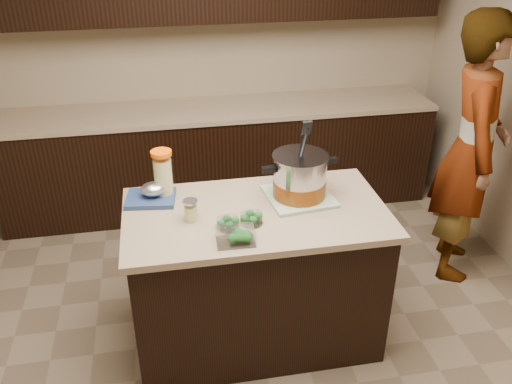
% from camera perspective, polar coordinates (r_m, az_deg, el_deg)
% --- Properties ---
extents(ground_plane, '(4.00, 4.00, 0.00)m').
position_cam_1_polar(ground_plane, '(3.54, 0.00, -14.62)').
color(ground_plane, brown).
rests_on(ground_plane, ground).
extents(room_shell, '(4.04, 4.04, 2.72)m').
position_cam_1_polar(room_shell, '(2.67, 0.00, 13.17)').
color(room_shell, tan).
rests_on(room_shell, ground).
extents(back_cabinets, '(3.60, 0.63, 2.33)m').
position_cam_1_polar(back_cabinets, '(4.55, -4.07, 9.54)').
color(back_cabinets, black).
rests_on(back_cabinets, ground).
extents(island, '(1.46, 0.81, 0.90)m').
position_cam_1_polar(island, '(3.25, 0.00, -8.81)').
color(island, black).
rests_on(island, ground).
extents(dish_towel, '(0.40, 0.40, 0.02)m').
position_cam_1_polar(dish_towel, '(3.13, 4.53, -0.45)').
color(dish_towel, '#658F60').
rests_on(dish_towel, island).
extents(stock_pot, '(0.45, 0.36, 0.45)m').
position_cam_1_polar(stock_pot, '(3.07, 4.61, 1.43)').
color(stock_pot, '#B7B7BC').
rests_on(stock_pot, dish_towel).
extents(lemonade_pitcher, '(0.15, 0.15, 0.29)m').
position_cam_1_polar(lemonade_pitcher, '(3.12, -9.74, 1.64)').
color(lemonade_pitcher, '#D1D080').
rests_on(lemonade_pitcher, island).
extents(mason_jar, '(0.09, 0.09, 0.13)m').
position_cam_1_polar(mason_jar, '(2.90, -6.87, -1.99)').
color(mason_jar, '#D1D080').
rests_on(mason_jar, island).
extents(broccoli_tub_left, '(0.15, 0.15, 0.06)m').
position_cam_1_polar(broccoli_tub_left, '(2.84, -2.95, -3.36)').
color(broccoli_tub_left, silver).
rests_on(broccoli_tub_left, island).
extents(broccoli_tub_right, '(0.15, 0.15, 0.06)m').
position_cam_1_polar(broccoli_tub_right, '(2.87, -0.49, -2.85)').
color(broccoli_tub_right, silver).
rests_on(broccoli_tub_right, island).
extents(broccoli_tub_rect, '(0.20, 0.15, 0.07)m').
position_cam_1_polar(broccoli_tub_rect, '(2.72, -2.17, -4.71)').
color(broccoli_tub_rect, silver).
rests_on(broccoli_tub_rect, island).
extents(blue_tray, '(0.30, 0.25, 0.10)m').
position_cam_1_polar(blue_tray, '(3.14, -10.91, -0.30)').
color(blue_tray, navy).
rests_on(blue_tray, island).
extents(person, '(0.68, 0.80, 1.86)m').
position_cam_1_polar(person, '(3.93, 21.73, 4.08)').
color(person, gray).
rests_on(person, ground).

